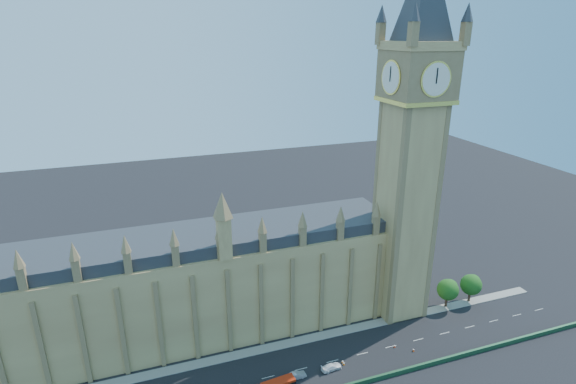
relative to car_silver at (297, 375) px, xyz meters
name	(u,v)px	position (x,y,z in m)	size (l,w,h in m)	color
ground	(285,373)	(-2.00, 2.36, -0.74)	(400.00, 400.00, 0.00)	black
palace_westminster	(160,291)	(-27.00, 24.36, 13.13)	(120.00, 20.00, 28.00)	#A5814F
elizabeth_tower	(413,116)	(36.00, 16.36, 53.82)	(20.59, 20.59, 105.00)	#A5814F
kerb_north	(272,347)	(-2.00, 11.86, -0.66)	(160.00, 3.00, 0.16)	gray
tree_east_near	(448,289)	(50.22, 12.45, 4.91)	(6.00, 6.00, 8.50)	#382619
tree_east_far	(472,284)	(58.22, 12.45, 4.91)	(6.00, 6.00, 8.50)	#382619
car_silver	(297,375)	(0.00, 0.00, 0.00)	(1.56, 4.49, 1.48)	#A7A9AF
car_white	(331,367)	(8.59, -0.12, -0.02)	(2.03, 4.99, 1.45)	white
cone_a	(344,364)	(12.00, 0.31, -0.36)	(0.54, 0.54, 0.76)	black
cone_b	(343,362)	(12.00, 1.02, -0.37)	(0.57, 0.57, 0.75)	black
cone_c	(414,350)	(30.27, -0.98, -0.35)	(0.58, 0.58, 0.78)	black
cone_d	(395,346)	(26.71, 1.84, -0.38)	(0.51, 0.51, 0.73)	black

